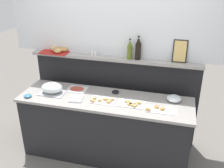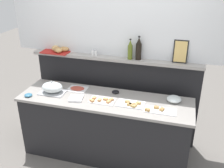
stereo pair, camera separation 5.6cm
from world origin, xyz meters
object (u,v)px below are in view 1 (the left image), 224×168
(sandwich_platter_rear, at_px, (102,100))
(condiment_bowl_cream, at_px, (28,96))
(bread_basket, at_px, (59,50))
(wine_bottle_dark, at_px, (138,49))
(serving_cloche, at_px, (52,88))
(condiment_bowl_dark, at_px, (55,83))
(sandwich_platter_front, at_px, (160,110))
(sandwich_platter_side, at_px, (132,104))
(condiment_bowl_teal, at_px, (115,92))
(framed_picture, at_px, (180,51))
(glass_bowl_large, at_px, (174,99))
(olive_oil_bottle, at_px, (130,50))
(cold_cuts_platter, at_px, (77,89))
(pepper_shaker, at_px, (95,53))
(napkin_stack, at_px, (76,99))
(salt_shaker, at_px, (92,53))

(sandwich_platter_rear, bearing_deg, condiment_bowl_cream, -171.62)
(sandwich_platter_rear, bearing_deg, bread_basket, 147.35)
(wine_bottle_dark, bearing_deg, serving_cloche, -156.07)
(condiment_bowl_dark, distance_m, bread_basket, 0.49)
(sandwich_platter_front, height_order, sandwich_platter_side, same)
(condiment_bowl_teal, height_order, framed_picture, framed_picture)
(glass_bowl_large, xyz_separation_m, bread_basket, (-1.68, 0.28, 0.42))
(condiment_bowl_cream, distance_m, olive_oil_bottle, 1.46)
(sandwich_platter_side, relative_size, framed_picture, 1.16)
(glass_bowl_large, height_order, framed_picture, framed_picture)
(sandwich_platter_side, distance_m, cold_cuts_platter, 0.83)
(sandwich_platter_rear, relative_size, cold_cuts_platter, 1.21)
(sandwich_platter_rear, relative_size, condiment_bowl_cream, 3.17)
(condiment_bowl_dark, xyz_separation_m, pepper_shaker, (0.56, 0.20, 0.44))
(sandwich_platter_rear, height_order, condiment_bowl_dark, sandwich_platter_rear)
(condiment_bowl_cream, xyz_separation_m, condiment_bowl_dark, (0.16, 0.45, -0.00))
(napkin_stack, distance_m, framed_picture, 1.46)
(condiment_bowl_teal, xyz_separation_m, bread_basket, (-0.91, 0.25, 0.44))
(sandwich_platter_side, height_order, condiment_bowl_teal, sandwich_platter_side)
(napkin_stack, xyz_separation_m, wine_bottle_dark, (0.68, 0.56, 0.54))
(sandwich_platter_rear, height_order, olive_oil_bottle, olive_oil_bottle)
(salt_shaker, xyz_separation_m, framed_picture, (1.17, 0.04, 0.10))
(glass_bowl_large, xyz_separation_m, pepper_shaker, (-1.12, 0.27, 0.42))
(condiment_bowl_teal, relative_size, pepper_shaker, 1.13)
(sandwich_platter_side, height_order, pepper_shaker, pepper_shaker)
(condiment_bowl_cream, height_order, bread_basket, bread_basket)
(cold_cuts_platter, bearing_deg, pepper_shaker, 56.96)
(cold_cuts_platter, xyz_separation_m, bread_basket, (-0.37, 0.29, 0.44))
(serving_cloche, bearing_deg, condiment_bowl_cream, -144.10)
(sandwich_platter_side, xyz_separation_m, napkin_stack, (-0.71, -0.06, 0.00))
(bread_basket, bearing_deg, pepper_shaker, -1.31)
(olive_oil_bottle, relative_size, bread_basket, 0.69)
(sandwich_platter_rear, relative_size, napkin_stack, 1.87)
(sandwich_platter_rear, distance_m, napkin_stack, 0.34)
(sandwich_platter_side, xyz_separation_m, olive_oil_bottle, (-0.14, 0.49, 0.53))
(condiment_bowl_teal, distance_m, salt_shaker, 0.64)
(sandwich_platter_side, relative_size, glass_bowl_large, 1.83)
(serving_cloche, bearing_deg, salt_shaker, 47.94)
(framed_picture, bearing_deg, napkin_stack, -153.92)
(sandwich_platter_front, relative_size, olive_oil_bottle, 1.36)
(bread_basket, bearing_deg, sandwich_platter_rear, -32.65)
(sandwich_platter_front, bearing_deg, wine_bottle_dark, 123.93)
(glass_bowl_large, xyz_separation_m, napkin_stack, (-1.20, -0.29, -0.02))
(sandwich_platter_front, bearing_deg, cold_cuts_platter, 166.86)
(glass_bowl_large, height_order, pepper_shaker, pepper_shaker)
(salt_shaker, bearing_deg, condiment_bowl_dark, -158.96)
(bread_basket, bearing_deg, napkin_stack, -50.23)
(serving_cloche, distance_m, salt_shaker, 0.73)
(condiment_bowl_dark, bearing_deg, sandwich_platter_front, -12.90)
(serving_cloche, distance_m, framed_picture, 1.73)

